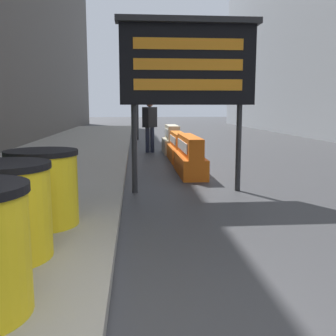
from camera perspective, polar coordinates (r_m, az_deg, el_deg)
barrel_drum_middle at (r=3.98m, az=-22.49°, el=-5.75°), size 0.86×0.86×0.91m
barrel_drum_back at (r=4.95m, az=-17.72°, el=-2.72°), size 0.86×0.86×0.91m
message_board at (r=7.20m, az=2.88°, el=14.82°), size 2.53×0.36×3.09m
jersey_barrier_orange_far at (r=9.20m, az=3.13°, el=1.56°), size 0.55×2.13×0.89m
jersey_barrier_orange_near at (r=11.54m, az=1.49°, el=2.89°), size 0.52×1.93×0.82m
jersey_barrier_cream at (r=13.44m, az=0.59°, el=3.97°), size 0.61×1.61×0.94m
traffic_cone_near at (r=9.69m, az=3.38°, el=1.69°), size 0.41×0.41×0.72m
traffic_light_near_curb at (r=18.94m, az=-4.53°, el=12.69°), size 0.28×0.45×3.91m
pedestrian_worker at (r=13.56m, az=-2.67°, el=6.73°), size 0.52×0.54×1.80m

